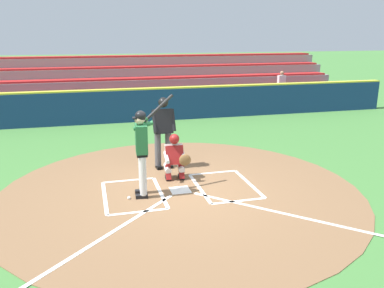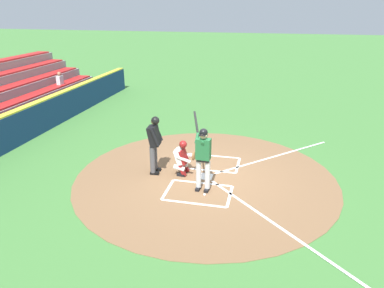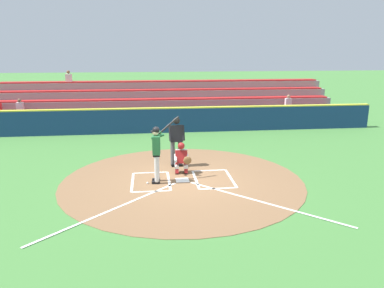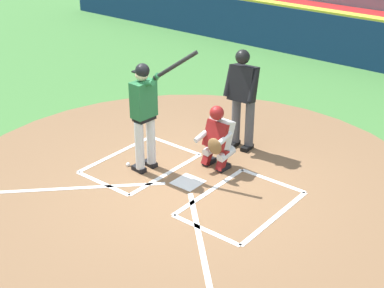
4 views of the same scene
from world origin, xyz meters
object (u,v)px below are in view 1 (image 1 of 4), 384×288
(batter, at_px, (142,147))
(catcher, at_px, (175,156))
(plate_umpire, at_px, (163,128))
(baseball, at_px, (129,198))

(batter, bearing_deg, catcher, -137.31)
(batter, xyz_separation_m, catcher, (-0.88, -0.81, -0.51))
(batter, height_order, plate_umpire, batter)
(catcher, height_order, plate_umpire, plate_umpire)
(plate_umpire, bearing_deg, catcher, 97.07)
(catcher, bearing_deg, plate_umpire, -82.93)
(catcher, relative_size, baseball, 15.27)
(baseball, bearing_deg, plate_umpire, -121.32)
(batter, distance_m, plate_umpire, 1.85)
(batter, bearing_deg, plate_umpire, -114.54)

